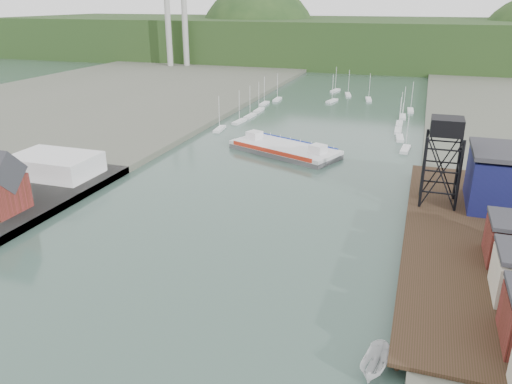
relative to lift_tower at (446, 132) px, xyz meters
The scene contains 9 objects.
ground 69.53m from the lift_tower, 121.11° to the right, with size 600.00×600.00×0.00m, color #283E37.
east_pier 19.03m from the lift_tower, 81.25° to the right, with size 14.00×70.00×2.45m.
white_shed 80.28m from the lift_tower, behind, with size 18.00×12.00×4.50m, color silver.
lift_tower is the anchor object (origin of this frame).
marina_sailboats 89.04m from the lift_tower, 113.46° to the left, with size 57.71×92.65×0.90m.
smokestacks 224.80m from the lift_tower, 128.94° to the left, with size 11.20×8.20×60.00m.
distant_hills 246.51m from the lift_tower, 99.10° to the left, with size 500.00×120.00×80.00m.
chain_ferry 49.19m from the lift_tower, 142.36° to the left, with size 30.90×21.49×4.13m.
motorboat 49.97m from the lift_tower, 97.46° to the right, with size 2.45×6.52×2.52m, color silver.
Camera 1 is at (30.32, -34.10, 37.47)m, focal length 35.00 mm.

